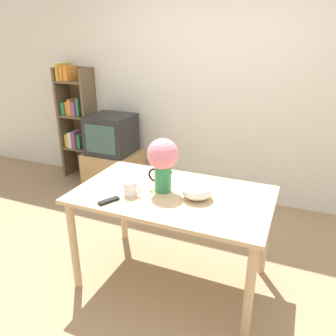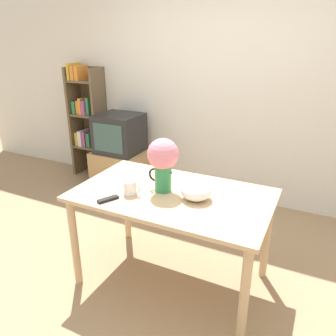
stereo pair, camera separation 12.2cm
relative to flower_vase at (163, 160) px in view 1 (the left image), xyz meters
name	(u,v)px [view 1 (the left image)]	position (x,y,z in m)	size (l,w,h in m)	color
ground_plane	(154,281)	(-0.04, -0.09, -1.03)	(12.00, 12.00, 0.00)	#9E7F5B
wall_back	(219,90)	(-0.04, 1.70, 0.27)	(8.00, 0.05, 2.60)	silver
table	(173,205)	(0.08, -0.01, -0.35)	(1.44, 0.86, 0.78)	tan
flower_vase	(163,160)	(0.00, 0.00, 0.00)	(0.23, 0.23, 0.40)	#2D844C
coffee_mug	(131,188)	(-0.18, -0.16, -0.20)	(0.14, 0.10, 0.11)	white
white_bowl	(197,190)	(0.27, -0.02, -0.19)	(0.22, 0.22, 0.13)	white
remote_control	(109,201)	(-0.27, -0.32, -0.24)	(0.11, 0.15, 0.02)	black
tv_stand	(114,171)	(-1.27, 1.31, -0.78)	(0.65, 0.54, 0.50)	tan
tv_set	(111,134)	(-1.27, 1.31, -0.29)	(0.52, 0.50, 0.48)	black
bookshelf	(77,119)	(-1.96, 1.54, -0.20)	(0.46, 0.30, 1.55)	brown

